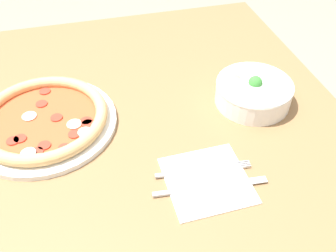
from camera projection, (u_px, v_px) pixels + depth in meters
dining_table at (138, 157)px, 0.92m from camera, size 1.02×0.97×0.76m
pizza at (44, 120)px, 0.82m from camera, size 0.32×0.32×0.04m
bowl at (253, 90)px, 0.87m from camera, size 0.18×0.18×0.07m
napkin at (207, 180)px, 0.72m from camera, size 0.16×0.16×0.00m
fork at (202, 170)px, 0.73m from camera, size 0.03×0.19×0.00m
knife at (206, 188)px, 0.70m from camera, size 0.03×0.22×0.01m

